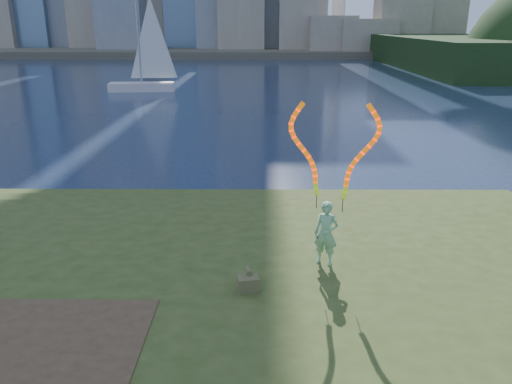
{
  "coord_description": "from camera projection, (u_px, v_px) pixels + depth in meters",
  "views": [
    {
      "loc": [
        1.3,
        -10.02,
        5.83
      ],
      "look_at": [
        1.23,
        1.0,
        2.07
      ],
      "focal_mm": 35.0,
      "sensor_mm": 36.0,
      "label": 1
    }
  ],
  "objects": [
    {
      "name": "woman_with_ribbons",
      "position": [
        328.0,
        200.0,
        10.55
      ],
      "size": [
        1.83,
        0.78,
        3.83
      ],
      "rotation": [
        0.0,
        0.0,
        -0.4
      ],
      "color": "#1C7921",
      "rests_on": "grassy_knoll"
    },
    {
      "name": "grassy_knoll",
      "position": [
        187.0,
        340.0,
        9.09
      ],
      "size": [
        20.0,
        18.0,
        0.8
      ],
      "color": "#354318",
      "rests_on": "ground"
    },
    {
      "name": "sailboat",
      "position": [
        145.0,
        73.0,
        44.15
      ],
      "size": [
        6.12,
        2.38,
        9.19
      ],
      "rotation": [
        0.0,
        0.0,
        0.1
      ],
      "color": "silver",
      "rests_on": "ground"
    },
    {
      "name": "far_shore",
      "position": [
        253.0,
        50.0,
        101.1
      ],
      "size": [
        320.0,
        40.0,
        1.2
      ],
      "primitive_type": "cube",
      "color": "#484335",
      "rests_on": "ground"
    },
    {
      "name": "ground",
      "position": [
        202.0,
        292.0,
        11.38
      ],
      "size": [
        320.0,
        320.0,
        0.0
      ],
      "primitive_type": "plane",
      "color": "#1A2742",
      "rests_on": "ground"
    },
    {
      "name": "canvas_bag",
      "position": [
        248.0,
        283.0,
        9.83
      ],
      "size": [
        0.46,
        0.52,
        0.4
      ],
      "rotation": [
        0.0,
        0.0,
        0.2
      ],
      "color": "#4A4329",
      "rests_on": "grassy_knoll"
    },
    {
      "name": "dirt_patch",
      "position": [
        43.0,
        348.0,
        8.1
      ],
      "size": [
        3.2,
        3.0,
        0.02
      ],
      "primitive_type": "cube",
      "color": "#47331E",
      "rests_on": "grassy_knoll"
    }
  ]
}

